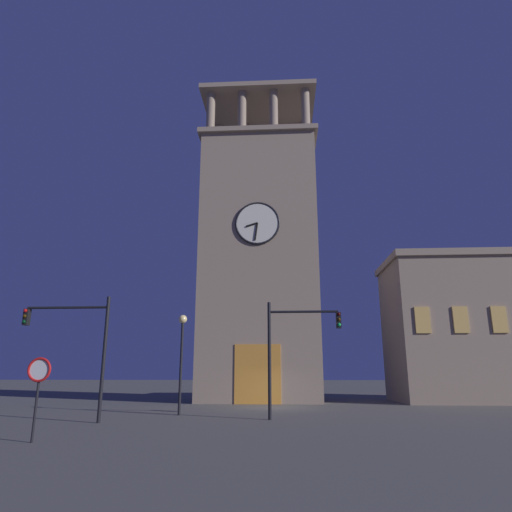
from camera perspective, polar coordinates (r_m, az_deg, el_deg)
name	(u,v)px	position (r m, az deg, el deg)	size (l,w,h in m)	color
ground_plane	(274,408)	(28.87, 2.37, -18.82)	(200.00, 200.00, 0.00)	#56544F
clocktower	(260,259)	(35.93, 0.48, -0.36)	(9.59, 6.90, 27.13)	gray
adjacent_wing_building	(495,328)	(38.36, 28.25, -8.11)	(15.70, 7.45, 10.62)	gray
traffic_signal_near	(293,340)	(21.58, 4.81, -10.68)	(3.51, 0.41, 5.40)	black
traffic_signal_mid	(77,337)	(21.89, -21.94, -9.57)	(3.97, 0.41, 5.46)	black
street_lamp	(182,344)	(24.11, -9.47, -11.05)	(0.44, 0.44, 5.06)	black
no_horn_sign	(39,376)	(16.25, -26.05, -13.59)	(0.78, 0.14, 2.57)	black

